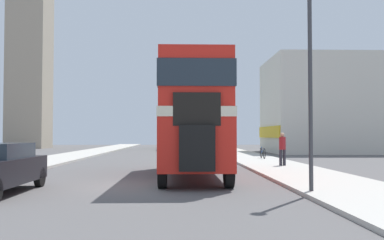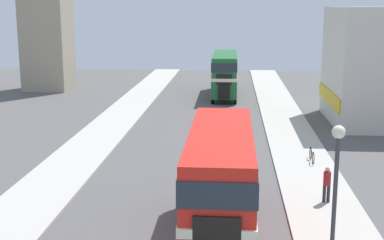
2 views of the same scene
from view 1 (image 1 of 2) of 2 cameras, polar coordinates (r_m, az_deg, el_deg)
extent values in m
plane|color=#565454|center=(14.38, -8.17, -8.76)|extent=(120.00, 120.00, 0.00)
cube|color=#B7B2A8|center=(15.20, 18.31, -8.09)|extent=(3.50, 120.00, 0.12)
cube|color=red|center=(17.57, 0.00, -3.01)|extent=(2.40, 9.48, 1.73)
cube|color=beige|center=(17.58, 0.00, 0.33)|extent=(2.43, 9.53, 0.31)
cube|color=red|center=(17.66, 0.00, 3.90)|extent=(2.36, 9.29, 1.89)
cube|color=#232D38|center=(17.67, 0.00, 4.21)|extent=(2.43, 9.39, 0.85)
cube|color=black|center=(12.74, 0.68, -3.78)|extent=(1.08, 0.20, 1.39)
cube|color=black|center=(12.89, 0.65, 1.46)|extent=(1.44, 0.12, 1.01)
cylinder|color=black|center=(13.76, -3.95, -6.78)|extent=(0.28, 1.10, 1.10)
cylinder|color=black|center=(13.84, 4.93, -6.75)|extent=(0.28, 1.10, 1.10)
cylinder|color=black|center=(21.34, -3.18, -5.08)|extent=(0.28, 1.10, 1.10)
cylinder|color=black|center=(21.40, 2.54, -5.07)|extent=(0.28, 1.10, 1.10)
cube|color=#1E602D|center=(52.31, -1.59, -2.38)|extent=(2.40, 10.83, 1.67)
cube|color=beige|center=(52.32, -1.59, -1.30)|extent=(2.42, 10.88, 0.30)
cube|color=#1E602D|center=(52.34, -1.58, -0.14)|extent=(2.35, 10.61, 1.82)
cube|color=#232D38|center=(52.34, -1.58, -0.04)|extent=(2.42, 10.72, 0.82)
cube|color=black|center=(46.80, -1.56, -2.52)|extent=(1.08, 0.20, 1.33)
cube|color=black|center=(46.95, -1.56, -1.14)|extent=(1.44, 0.12, 0.97)
cylinder|color=black|center=(47.80, -2.84, -3.38)|extent=(0.28, 1.10, 1.10)
cylinder|color=black|center=(47.81, -0.30, -3.38)|extent=(0.28, 1.10, 1.10)
cylinder|color=black|center=(56.75, -2.67, -3.16)|extent=(0.28, 1.10, 1.10)
cylinder|color=black|center=(56.75, -0.53, -3.16)|extent=(0.28, 1.10, 1.10)
cylinder|color=black|center=(14.97, -19.63, -7.17)|extent=(0.20, 0.64, 0.64)
cylinder|color=#282833|center=(22.63, 11.74, -4.92)|extent=(0.15, 0.15, 0.82)
cylinder|color=#282833|center=(22.67, 12.21, -4.91)|extent=(0.15, 0.15, 0.82)
cylinder|color=maroon|center=(22.62, 11.96, -3.05)|extent=(0.34, 0.34, 0.65)
sphere|color=tan|center=(22.62, 11.95, -1.94)|extent=(0.22, 0.22, 0.22)
torus|color=black|center=(28.74, 9.60, -4.42)|extent=(0.05, 0.71, 0.71)
torus|color=black|center=(29.77, 9.20, -4.33)|extent=(0.05, 0.71, 0.71)
cylinder|color=#234C93|center=(29.25, 9.40, -4.08)|extent=(0.04, 1.06, 0.34)
cylinder|color=#234C93|center=(29.61, 9.26, -3.93)|extent=(0.04, 0.04, 0.43)
cylinder|color=#38383D|center=(12.64, 15.51, 3.39)|extent=(0.12, 0.12, 5.50)
cube|color=tan|center=(59.46, -20.79, 8.54)|extent=(4.70, 4.70, 24.90)
cube|color=beige|center=(44.35, 21.68, 1.75)|extent=(17.95, 9.46, 8.98)
cube|color=gold|center=(41.50, 10.20, -1.59)|extent=(0.12, 8.99, 1.08)
camera|label=2|loc=(7.66, 148.68, 75.60)|focal=50.00mm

